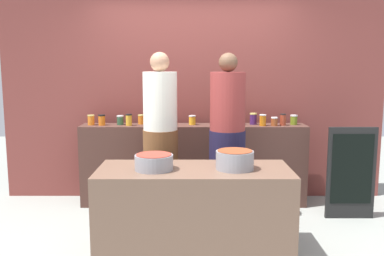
{
  "coord_description": "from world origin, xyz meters",
  "views": [
    {
      "loc": [
        -0.02,
        -3.91,
        1.69
      ],
      "look_at": [
        0.0,
        0.35,
        1.05
      ],
      "focal_mm": 39.47,
      "sensor_mm": 36.0,
      "label": 1
    }
  ],
  "objects_px": {
    "cook_in_cap": "(225,147)",
    "preserve_jar_8": "(236,119)",
    "preserve_jar_11": "(272,121)",
    "preserve_jar_1": "(100,120)",
    "preserve_jar_9": "(251,119)",
    "preserve_jar_12": "(281,120)",
    "preserve_jar_0": "(89,120)",
    "chalkboard_sign": "(349,173)",
    "preserve_jar_6": "(190,120)",
    "preserve_jar_13": "(292,120)",
    "preserve_jar_5": "(169,120)",
    "preserve_jar_7": "(223,120)",
    "cook_with_tongs": "(159,146)",
    "preserve_jar_4": "(139,119)",
    "cooking_pot_left": "(152,162)",
    "preserve_jar_3": "(127,120)",
    "preserve_jar_2": "(118,120)",
    "cooking_pot_center": "(233,160)",
    "preserve_jar_10": "(261,120)"
  },
  "relations": [
    {
      "from": "preserve_jar_4",
      "to": "cooking_pot_left",
      "type": "height_order",
      "value": "preserve_jar_4"
    },
    {
      "from": "cook_in_cap",
      "to": "preserve_jar_8",
      "type": "bearing_deg",
      "value": 73.6
    },
    {
      "from": "preserve_jar_13",
      "to": "preserve_jar_1",
      "type": "bearing_deg",
      "value": -178.52
    },
    {
      "from": "preserve_jar_0",
      "to": "preserve_jar_5",
      "type": "distance_m",
      "value": 0.95
    },
    {
      "from": "cook_in_cap",
      "to": "chalkboard_sign",
      "type": "distance_m",
      "value": 1.41
    },
    {
      "from": "preserve_jar_5",
      "to": "preserve_jar_9",
      "type": "distance_m",
      "value": 1.0
    },
    {
      "from": "preserve_jar_9",
      "to": "preserve_jar_12",
      "type": "height_order",
      "value": "same"
    },
    {
      "from": "preserve_jar_0",
      "to": "preserve_jar_2",
      "type": "height_order",
      "value": "preserve_jar_0"
    },
    {
      "from": "preserve_jar_0",
      "to": "preserve_jar_12",
      "type": "bearing_deg",
      "value": -0.72
    },
    {
      "from": "preserve_jar_11",
      "to": "cook_in_cap",
      "type": "relative_size",
      "value": 0.06
    },
    {
      "from": "preserve_jar_3",
      "to": "chalkboard_sign",
      "type": "bearing_deg",
      "value": -10.34
    },
    {
      "from": "preserve_jar_3",
      "to": "preserve_jar_13",
      "type": "bearing_deg",
      "value": 2.37
    },
    {
      "from": "preserve_jar_1",
      "to": "preserve_jar_6",
      "type": "height_order",
      "value": "preserve_jar_1"
    },
    {
      "from": "preserve_jar_5",
      "to": "preserve_jar_9",
      "type": "xyz_separation_m",
      "value": [
        1.0,
        0.01,
        0.02
      ]
    },
    {
      "from": "cook_with_tongs",
      "to": "preserve_jar_12",
      "type": "bearing_deg",
      "value": 20.12
    },
    {
      "from": "chalkboard_sign",
      "to": "preserve_jar_12",
      "type": "bearing_deg",
      "value": 144.33
    },
    {
      "from": "preserve_jar_4",
      "to": "preserve_jar_12",
      "type": "height_order",
      "value": "preserve_jar_12"
    },
    {
      "from": "preserve_jar_6",
      "to": "preserve_jar_9",
      "type": "height_order",
      "value": "preserve_jar_9"
    },
    {
      "from": "preserve_jar_12",
      "to": "cooking_pot_left",
      "type": "distance_m",
      "value": 2.01
    },
    {
      "from": "preserve_jar_3",
      "to": "preserve_jar_6",
      "type": "distance_m",
      "value": 0.76
    },
    {
      "from": "preserve_jar_5",
      "to": "cook_with_tongs",
      "type": "relative_size",
      "value": 0.05
    },
    {
      "from": "preserve_jar_7",
      "to": "preserve_jar_8",
      "type": "xyz_separation_m",
      "value": [
        0.17,
        0.08,
        0.01
      ]
    },
    {
      "from": "cooking_pot_left",
      "to": "preserve_jar_2",
      "type": "bearing_deg",
      "value": 110.04
    },
    {
      "from": "preserve_jar_6",
      "to": "cooking_pot_left",
      "type": "height_order",
      "value": "preserve_jar_6"
    },
    {
      "from": "preserve_jar_13",
      "to": "preserve_jar_11",
      "type": "bearing_deg",
      "value": -158.31
    },
    {
      "from": "preserve_jar_1",
      "to": "cooking_pot_center",
      "type": "height_order",
      "value": "preserve_jar_1"
    },
    {
      "from": "preserve_jar_7",
      "to": "chalkboard_sign",
      "type": "height_order",
      "value": "preserve_jar_7"
    },
    {
      "from": "preserve_jar_12",
      "to": "preserve_jar_10",
      "type": "bearing_deg",
      "value": -171.54
    },
    {
      "from": "preserve_jar_3",
      "to": "preserve_jar_9",
      "type": "bearing_deg",
      "value": 3.94
    },
    {
      "from": "preserve_jar_12",
      "to": "preserve_jar_0",
      "type": "bearing_deg",
      "value": 179.28
    },
    {
      "from": "preserve_jar_5",
      "to": "preserve_jar_7",
      "type": "distance_m",
      "value": 0.65
    },
    {
      "from": "preserve_jar_6",
      "to": "cook_in_cap",
      "type": "height_order",
      "value": "cook_in_cap"
    },
    {
      "from": "preserve_jar_9",
      "to": "preserve_jar_11",
      "type": "relative_size",
      "value": 1.33
    },
    {
      "from": "preserve_jar_1",
      "to": "cook_in_cap",
      "type": "height_order",
      "value": "cook_in_cap"
    },
    {
      "from": "preserve_jar_13",
      "to": "cook_in_cap",
      "type": "xyz_separation_m",
      "value": [
        -0.85,
        -0.62,
        -0.21
      ]
    },
    {
      "from": "preserve_jar_2",
      "to": "preserve_jar_11",
      "type": "relative_size",
      "value": 1.09
    },
    {
      "from": "preserve_jar_2",
      "to": "chalkboard_sign",
      "type": "distance_m",
      "value": 2.71
    },
    {
      "from": "preserve_jar_11",
      "to": "preserve_jar_1",
      "type": "bearing_deg",
      "value": 178.83
    },
    {
      "from": "preserve_jar_6",
      "to": "preserve_jar_8",
      "type": "relative_size",
      "value": 0.77
    },
    {
      "from": "preserve_jar_10",
      "to": "cook_in_cap",
      "type": "height_order",
      "value": "cook_in_cap"
    },
    {
      "from": "preserve_jar_0",
      "to": "preserve_jar_2",
      "type": "distance_m",
      "value": 0.35
    },
    {
      "from": "preserve_jar_1",
      "to": "preserve_jar_13",
      "type": "distance_m",
      "value": 2.3
    },
    {
      "from": "preserve_jar_9",
      "to": "cook_with_tongs",
      "type": "height_order",
      "value": "cook_with_tongs"
    },
    {
      "from": "cook_with_tongs",
      "to": "cooking_pot_center",
      "type": "bearing_deg",
      "value": -50.7
    },
    {
      "from": "preserve_jar_8",
      "to": "preserve_jar_1",
      "type": "bearing_deg",
      "value": -177.74
    },
    {
      "from": "cook_in_cap",
      "to": "preserve_jar_9",
      "type": "bearing_deg",
      "value": 60.12
    },
    {
      "from": "cook_in_cap",
      "to": "preserve_jar_11",
      "type": "bearing_deg",
      "value": 40.72
    },
    {
      "from": "cooking_pot_center",
      "to": "cook_with_tongs",
      "type": "xyz_separation_m",
      "value": [
        -0.71,
        0.87,
        -0.04
      ]
    },
    {
      "from": "preserve_jar_11",
      "to": "cook_with_tongs",
      "type": "distance_m",
      "value": 1.41
    },
    {
      "from": "preserve_jar_1",
      "to": "cooking_pot_center",
      "type": "distance_m",
      "value": 2.02
    }
  ]
}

